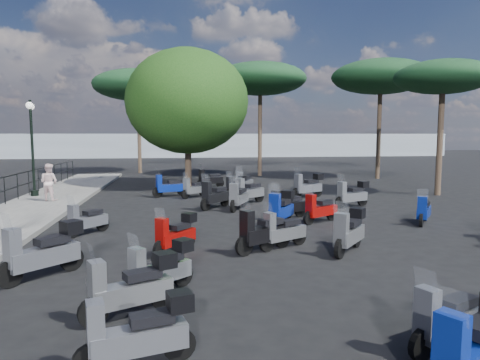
{
  "coord_description": "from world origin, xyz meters",
  "views": [
    {
      "loc": [
        -0.89,
        -13.06,
        2.91
      ],
      "look_at": [
        1.34,
        2.81,
        1.2
      ],
      "focal_mm": 32.0,
      "sensor_mm": 36.0,
      "label": 1
    }
  ],
  "objects": [
    {
      "name": "scooter_2",
      "position": [
        -3.61,
        -0.35,
        0.42
      ],
      "size": [
        1.05,
        1.21,
        1.2
      ],
      "rotation": [
        0.0,
        0.0,
        2.44
      ],
      "color": "black",
      "rests_on": "ground"
    },
    {
      "name": "scooter_7",
      "position": [
        0.44,
        3.53,
        0.49
      ],
      "size": [
        1.27,
        1.41,
        1.42
      ],
      "rotation": [
        0.0,
        0.0,
        2.42
      ],
      "color": "black",
      "rests_on": "ground"
    },
    {
      "name": "ground",
      "position": [
        0.0,
        0.0,
        0.0
      ],
      "size": [
        120.0,
        120.0,
        0.0
      ],
      "primitive_type": "plane",
      "color": "black",
      "rests_on": "ground"
    },
    {
      "name": "scooter_11",
      "position": [
        1.11,
        -2.85,
        0.48
      ],
      "size": [
        1.57,
        1.03,
        1.4
      ],
      "rotation": [
        0.0,
        0.0,
        2.1
      ],
      "color": "black",
      "rests_on": "ground"
    },
    {
      "name": "scooter_17",
      "position": [
        3.21,
        -3.21,
        0.52
      ],
      "size": [
        1.26,
        1.4,
        1.37
      ],
      "rotation": [
        0.0,
        0.0,
        2.42
      ],
      "color": "black",
      "rests_on": "ground"
    },
    {
      "name": "scooter_0",
      "position": [
        -1.28,
        -5.35,
        0.46
      ],
      "size": [
        1.27,
        1.1,
        1.22
      ],
      "rotation": [
        0.0,
        0.0,
        2.27
      ],
      "color": "black",
      "rests_on": "ground"
    },
    {
      "name": "pedestrian_far",
      "position": [
        -6.33,
        5.6,
        0.93
      ],
      "size": [
        0.92,
        0.82,
        1.56
      ],
      "primitive_type": "imported",
      "rotation": [
        0.0,
        0.0,
        2.78
      ],
      "color": "silver",
      "rests_on": "sidewalk"
    },
    {
      "name": "scooter_15",
      "position": [
        -0.28,
        6.56,
        0.42
      ],
      "size": [
        1.24,
        1.02,
        1.2
      ],
      "rotation": [
        0.0,
        0.0,
        2.24
      ],
      "color": "black",
      "rests_on": "ground"
    },
    {
      "name": "pine_0",
      "position": [
        4.68,
        16.51,
        6.71
      ],
      "size": [
        6.38,
        6.38,
        7.84
      ],
      "color": "#38281E",
      "rests_on": "ground"
    },
    {
      "name": "scooter_3",
      "position": [
        -1.42,
        7.04,
        0.47
      ],
      "size": [
        1.63,
        0.77,
        1.34
      ],
      "rotation": [
        0.0,
        0.0,
        1.9
      ],
      "color": "black",
      "rests_on": "ground"
    },
    {
      "name": "sidewalk",
      "position": [
        -6.5,
        3.0,
        0.07
      ],
      "size": [
        3.0,
        30.0,
        0.15
      ],
      "primitive_type": "cube",
      "color": "#5E5B5A",
      "rests_on": "ground"
    },
    {
      "name": "scooter_12",
      "position": [
        1.68,
        -2.6,
        0.43
      ],
      "size": [
        1.42,
        0.89,
        1.25
      ],
      "rotation": [
        0.0,
        0.0,
        2.08
      ],
      "color": "black",
      "rests_on": "ground"
    },
    {
      "name": "pine_3",
      "position": [
        11.39,
        5.84,
        5.55
      ],
      "size": [
        4.5,
        4.5,
        6.38
      ],
      "color": "#38281E",
      "rests_on": "ground"
    },
    {
      "name": "scooter_26",
      "position": [
        5.92,
        3.11,
        0.51
      ],
      "size": [
        1.61,
        0.85,
        1.35
      ],
      "rotation": [
        0.0,
        0.0,
        1.95
      ],
      "color": "black",
      "rests_on": "ground"
    },
    {
      "name": "scooter_27",
      "position": [
        4.92,
        5.85,
        0.54
      ],
      "size": [
        1.68,
        0.99,
        1.44
      ],
      "rotation": [
        0.0,
        0.0,
        2.01
      ],
      "color": "black",
      "rests_on": "ground"
    },
    {
      "name": "scooter_9",
      "position": [
        0.68,
        9.99,
        0.47
      ],
      "size": [
        1.57,
        0.89,
        1.35
      ],
      "rotation": [
        0.0,
        0.0,
        2.01
      ],
      "color": "black",
      "rests_on": "ground"
    },
    {
      "name": "scooter_6",
      "position": [
        -1.03,
        -2.6,
        0.45
      ],
      "size": [
        1.09,
        1.24,
        1.2
      ],
      "rotation": [
        0.0,
        0.0,
        2.44
      ],
      "color": "black",
      "rests_on": "ground"
    },
    {
      "name": "scooter_16",
      "position": [
        2.62,
        -8.01,
        0.42
      ],
      "size": [
        1.46,
        0.76,
        1.22
      ],
      "rotation": [
        0.0,
        0.0,
        1.96
      ],
      "color": "black",
      "rests_on": "ground"
    },
    {
      "name": "pine_1",
      "position": [
        12.07,
        13.6,
        6.6
      ],
      "size": [
        6.33,
        6.33,
        7.73
      ],
      "color": "#38281E",
      "rests_on": "ground"
    },
    {
      "name": "distant_hills",
      "position": [
        0.0,
        45.0,
        1.5
      ],
      "size": [
        70.0,
        8.0,
        3.0
      ],
      "primitive_type": "cube",
      "color": "gray",
      "rests_on": "ground"
    },
    {
      "name": "scooter_10",
      "position": [
        2.35,
        -8.9,
        0.51
      ],
      "size": [
        1.55,
        1.02,
        1.36
      ],
      "rotation": [
        0.0,
        0.0,
        2.09
      ],
      "color": "black",
      "rests_on": "ground"
    },
    {
      "name": "scooter_1",
      "position": [
        -3.67,
        -4.17,
        0.54
      ],
      "size": [
        1.42,
        1.39,
        1.44
      ],
      "rotation": [
        0.0,
        0.0,
        2.34
      ],
      "color": "black",
      "rests_on": "ground"
    },
    {
      "name": "scooter_5",
      "position": [
        -1.69,
        -6.34,
        0.49
      ],
      "size": [
        1.51,
        0.9,
        1.29
      ],
      "rotation": [
        0.0,
        0.0,
        2.02
      ],
      "color": "black",
      "rests_on": "ground"
    },
    {
      "name": "broadleaf_tree",
      "position": [
        -0.45,
        10.58,
        4.68
      ],
      "size": [
        6.68,
        6.68,
        7.53
      ],
      "color": "#38281E",
      "rests_on": "ground"
    },
    {
      "name": "scooter_14",
      "position": [
        1.7,
        6.79,
        0.47
      ],
      "size": [
        1.15,
        1.25,
        1.23
      ],
      "rotation": [
        0.0,
        0.0,
        2.41
      ],
      "color": "black",
      "rests_on": "ground"
    },
    {
      "name": "pine_2",
      "position": [
        -3.92,
        20.07,
        6.54
      ],
      "size": [
        6.67,
        6.67,
        7.72
      ],
      "color": "#38281E",
      "rests_on": "ground"
    },
    {
      "name": "scooter_13",
      "position": [
        2.29,
        0.11,
        0.53
      ],
      "size": [
        1.14,
        1.55,
        1.41
      ],
      "rotation": [
        0.0,
        0.0,
        2.55
      ],
      "color": "black",
      "rests_on": "ground"
    },
    {
      "name": "scooter_4",
      "position": [
        -1.44,
        -7.89,
        0.45
      ],
      "size": [
        1.49,
        0.63,
        1.21
      ],
      "rotation": [
        0.0,
        0.0,
        1.83
      ],
      "color": "black",
      "rests_on": "ground"
    },
    {
      "name": "scooter_18",
      "position": [
        3.66,
        0.35,
        0.44
      ],
      "size": [
        1.41,
        0.94,
        1.27
      ],
      "rotation": [
        0.0,
        0.0,
        2.11
      ],
      "color": "black",
      "rests_on": "ground"
    },
    {
      "name": "scooter_8",
      "position": [
        1.31,
        3.1,
        0.48
      ],
      "size": [
        0.94,
        1.61,
        1.38
      ],
      "rotation": [
        0.0,
        0.0,
        2.68
      ],
      "color": "black",
      "rests_on": "ground"
    },
    {
      "name": "scooter_21",
      "position": [
        2.31,
        8.24,
        0.46
      ],
      "size": [
        1.06,
        1.43,
        1.34
      ],
      "rotation": [
        0.0,
        0.0,
        2.53
      ],
      "color": "black",
      "rests_on": "ground"
    },
    {
      "name": "lamp_post_2",
      "position": [
        -7.43,
        7.2,
        2.59
      ],
      "size": [
        0.54,
        1.23,
        4.28
      ],
      "rotation": [
        0.0,
        0.0,
        0.25
      ],
      "color": "black",
      "rests_on": "sidewalk"
    },
    {
      "name": "scooter_19",
      "position": [
        2.72,
        1.1,
        0.46
      ],
      "size": [
        1.52,
        0.91,
        1.32
      ],
      "rotation": [
        0.0,
        0.0,
        2.04
      ],
      "color": "black",
      "rests_on": "ground"
    },
    {
      "name": "scooter_20",
      "position": [
        1.94,
        4.55,
        0.5
      ],
      "size": [
        1.49,
        1.19,
        1.43
      ],
      "rotation": [
        0.0,
        0.0,
        2.22
      ],
      "color": "black",
      "rests_on": "ground"
    },
    {
      "name": "scooter_25",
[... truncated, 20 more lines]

